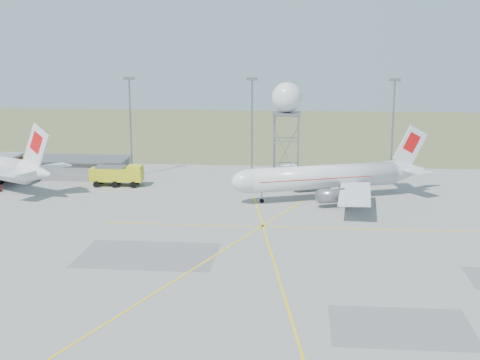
{
  "coord_description": "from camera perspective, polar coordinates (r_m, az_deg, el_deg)",
  "views": [
    {
      "loc": [
        -0.29,
        -67.76,
        27.84
      ],
      "look_at": [
        -10.06,
        40.0,
        5.08
      ],
      "focal_mm": 50.0,
      "sensor_mm": 36.0,
      "label": 1
    }
  ],
  "objects": [
    {
      "name": "mast_b",
      "position": [
        135.04,
        1.02,
        5.17
      ],
      "size": [
        2.2,
        0.5,
        20.5
      ],
      "color": "slate",
      "rests_on": "ground"
    },
    {
      "name": "radar_tower",
      "position": [
        124.92,
        3.98,
        4.27
      ],
      "size": [
        5.59,
        5.59,
        20.24
      ],
      "color": "slate",
      "rests_on": "ground"
    },
    {
      "name": "mast_a",
      "position": [
        139.09,
        -9.35,
        5.21
      ],
      "size": [
        2.2,
        0.5,
        20.5
      ],
      "color": "slate",
      "rests_on": "ground"
    },
    {
      "name": "mast_c",
      "position": [
        135.92,
        12.92,
        4.92
      ],
      "size": [
        2.2,
        0.5,
        20.5
      ],
      "color": "slate",
      "rests_on": "ground"
    },
    {
      "name": "building_grey",
      "position": [
        141.52,
        -13.33,
        1.02
      ],
      "size": [
        19.0,
        10.0,
        3.9
      ],
      "color": "gray",
      "rests_on": "ground"
    },
    {
      "name": "grass_strip",
      "position": [
        209.62,
        5.23,
        4.2
      ],
      "size": [
        400.0,
        120.0,
        0.03
      ],
      "primitive_type": "cube",
      "color": "#4D5D33",
      "rests_on": "ground"
    },
    {
      "name": "fire_truck",
      "position": [
        131.66,
        -10.35,
        0.34
      ],
      "size": [
        10.16,
        4.2,
        4.04
      ],
      "rotation": [
        0.0,
        0.0,
        0.02
      ],
      "color": "gold",
      "rests_on": "ground"
    },
    {
      "name": "airliner_main",
      "position": [
        119.72,
        7.46,
        0.23
      ],
      "size": [
        36.07,
        33.87,
        12.68
      ],
      "rotation": [
        0.0,
        0.0,
        3.51
      ],
      "color": "silver",
      "rests_on": "ground"
    },
    {
      "name": "ground",
      "position": [
        73.26,
        5.1,
        -10.5
      ],
      "size": [
        400.0,
        400.0,
        0.0
      ],
      "primitive_type": "plane",
      "color": "#979792",
      "rests_on": "ground"
    }
  ]
}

